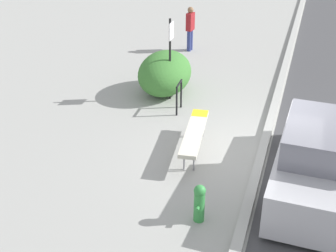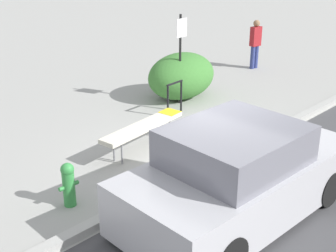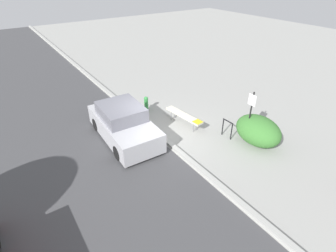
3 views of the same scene
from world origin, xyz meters
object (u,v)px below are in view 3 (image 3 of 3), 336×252
(bike_rack, at_px, (227,127))
(sign_post, at_px, (250,113))
(parked_car_near, at_px, (123,124))
(bench, at_px, (184,116))
(fire_hydrant, at_px, (146,103))

(bike_rack, bearing_deg, sign_post, 33.37)
(bike_rack, xyz_separation_m, parked_car_near, (-2.53, -3.73, 0.18))
(bench, height_order, parked_car_near, parked_car_near)
(bench, distance_m, bike_rack, 2.11)
(sign_post, distance_m, fire_hydrant, 5.41)
(bench, bearing_deg, sign_post, 21.61)
(sign_post, bearing_deg, fire_hydrant, -157.00)
(bench, relative_size, sign_post, 0.95)
(fire_hydrant, bearing_deg, sign_post, 23.00)
(fire_hydrant, distance_m, parked_car_near, 2.71)
(bike_rack, relative_size, sign_post, 0.36)
(sign_post, distance_m, parked_car_near, 5.33)
(bike_rack, height_order, parked_car_near, parked_car_near)
(bike_rack, height_order, sign_post, sign_post)
(bench, distance_m, parked_car_near, 2.89)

